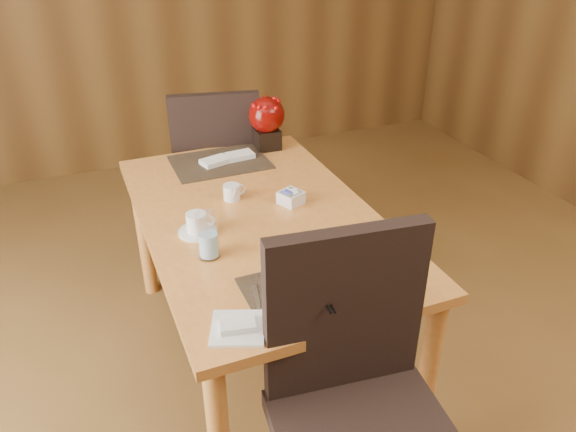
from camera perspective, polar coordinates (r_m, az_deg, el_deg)
name	(u,v)px	position (r m, az deg, el deg)	size (l,w,h in m)	color
dining_table	(259,235)	(2.31, -2.93, -1.95)	(0.90, 1.50, 0.75)	#CC8038
placemat_near	(316,291)	(1.84, 2.87, -7.63)	(0.45, 0.33, 0.01)	black
placemat_far	(220,162)	(2.73, -6.92, 5.45)	(0.45, 0.33, 0.01)	black
soup_setting	(312,287)	(1.77, 2.47, -7.17)	(0.34, 0.34, 0.11)	white
coffee_cup	(197,225)	(2.15, -9.26, -0.87)	(0.15, 0.15, 0.08)	white
water_glass	(208,235)	(1.98, -8.14, -1.97)	(0.08, 0.08, 0.18)	white
creamer_jug	(232,192)	(2.37, -5.74, 2.42)	(0.09, 0.09, 0.07)	white
sugar_caddy	(291,198)	(2.33, 0.30, 1.88)	(0.09, 0.09, 0.05)	white
berry_decor	(267,120)	(2.83, -2.19, 9.76)	(0.18, 0.18, 0.27)	black
napkins_far	(229,158)	(2.74, -5.98, 5.90)	(0.26, 0.09, 0.02)	white
bread_plate	(238,328)	(1.70, -5.13, -11.28)	(0.16, 0.16, 0.01)	white
near_chair	(358,393)	(1.72, 7.10, -17.39)	(0.56, 0.56, 1.09)	black
far_chair	(217,166)	(3.12, -7.25, 5.04)	(0.57, 0.57, 1.02)	black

